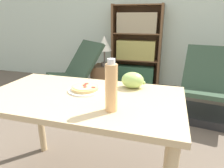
% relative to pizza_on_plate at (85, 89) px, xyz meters
% --- Properties ---
extents(wall_back, '(8.00, 0.05, 2.60)m').
position_rel_pizza_on_plate_xyz_m(wall_back, '(0.10, 2.61, 0.53)').
color(wall_back, silver).
rests_on(wall_back, ground_plane).
extents(dining_table, '(1.28, 0.71, 0.75)m').
position_rel_pizza_on_plate_xyz_m(dining_table, '(0.01, -0.08, -0.13)').
color(dining_table, '#D1B27F').
rests_on(dining_table, ground_plane).
extents(pizza_on_plate, '(0.23, 0.23, 0.04)m').
position_rel_pizza_on_plate_xyz_m(pizza_on_plate, '(0.00, 0.00, 0.00)').
color(pizza_on_plate, white).
rests_on(pizza_on_plate, dining_table).
extents(grape_bunch, '(0.17, 0.13, 0.11)m').
position_rel_pizza_on_plate_xyz_m(grape_bunch, '(0.30, 0.16, 0.04)').
color(grape_bunch, '#A8CC66').
rests_on(grape_bunch, dining_table).
extents(drink_bottle, '(0.07, 0.07, 0.29)m').
position_rel_pizza_on_plate_xyz_m(drink_bottle, '(0.26, -0.24, 0.12)').
color(drink_bottle, '#EFB270').
rests_on(drink_bottle, dining_table).
extents(lounge_chair_near, '(0.92, 0.99, 0.88)m').
position_rel_pizza_on_plate_xyz_m(lounge_chair_near, '(-0.84, 1.47, -0.48)').
color(lounge_chair_near, black).
rests_on(lounge_chair_near, ground_plane).
extents(lounge_chair_far, '(0.73, 0.85, 0.88)m').
position_rel_pizza_on_plate_xyz_m(lounge_chair_far, '(1.03, 1.39, -0.48)').
color(lounge_chair_far, black).
rests_on(lounge_chair_far, ground_plane).
extents(bookshelf, '(0.87, 0.31, 1.45)m').
position_rel_pizza_on_plate_xyz_m(bookshelf, '(-0.06, 2.42, -0.08)').
color(bookshelf, brown).
rests_on(bookshelf, ground_plane).
extents(side_table, '(0.34, 0.34, 0.53)m').
position_rel_pizza_on_plate_xyz_m(side_table, '(-0.40, 1.62, -0.50)').
color(side_table, brown).
rests_on(side_table, ground_plane).
extents(table_lamp, '(0.21, 0.21, 0.45)m').
position_rel_pizza_on_plate_xyz_m(table_lamp, '(-0.40, 1.62, 0.08)').
color(table_lamp, '#665B51').
rests_on(table_lamp, side_table).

